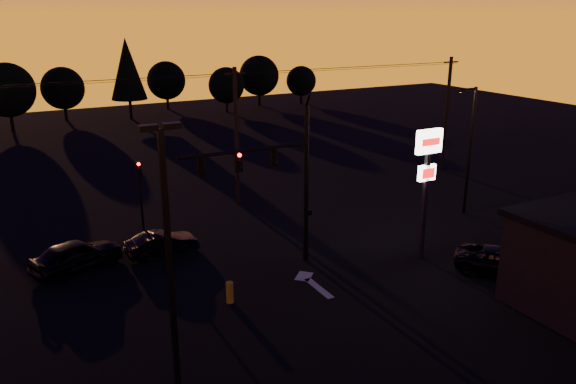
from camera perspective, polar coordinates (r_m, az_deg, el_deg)
name	(u,v)px	position (r m, az deg, el deg)	size (l,w,h in m)	color
ground	(321,300)	(25.53, 3.35, -10.89)	(120.00, 120.00, 0.00)	black
lane_arrow	(312,282)	(27.02, 2.41, -9.15)	(1.20, 3.10, 0.01)	beige
traffic_signal_mast	(278,172)	(26.86, -1.06, 2.00)	(6.79, 0.52, 8.58)	black
secondary_signal	(140,187)	(32.66, -14.80, 0.49)	(0.30, 0.31, 4.35)	black
parking_lot_light	(168,246)	(18.02, -12.07, -5.38)	(1.25, 0.30, 9.14)	black
pylon_sign	(427,167)	(28.80, 13.96, 2.51)	(1.50, 0.28, 6.80)	black
streetlight	(469,146)	(36.40, 17.92, 4.51)	(1.55, 0.35, 8.00)	black
utility_pole_1	(236,136)	(36.63, -5.26, 5.66)	(1.40, 0.26, 9.00)	black
utility_pole_2	(447,114)	(46.50, 15.81, 7.65)	(1.40, 0.26, 9.00)	black
power_wires	(235,74)	(36.01, -5.44, 11.85)	(36.00, 1.22, 0.07)	black
bollard	(230,292)	(25.20, -5.94, -10.12)	(0.33, 0.33, 0.98)	#A59919
tree_2	(7,90)	(67.54, -26.64, 9.24)	(5.77, 5.78, 7.26)	black
tree_3	(63,88)	(71.99, -21.91, 9.75)	(4.95, 4.95, 6.22)	black
tree_4	(127,69)	(69.93, -16.02, 11.94)	(4.18, 4.18, 9.50)	black
tree_5	(166,81)	(76.43, -12.26, 11.01)	(4.95, 4.95, 6.22)	black
tree_6	(226,85)	(72.75, -6.28, 10.73)	(4.54, 4.54, 5.71)	black
tree_7	(259,76)	(77.78, -2.96, 11.72)	(5.36, 5.36, 6.74)	black
tree_8	(301,81)	(79.73, 1.35, 11.21)	(4.12, 4.12, 5.19)	black
car_left	(77,255)	(29.89, -20.68, -6.00)	(1.81, 4.50, 1.53)	black
car_mid	(162,243)	(30.45, -12.70, -5.11)	(1.31, 3.75, 1.24)	black
suv_parked	(503,262)	(29.50, 21.03, -6.65)	(2.10, 4.55, 1.26)	black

